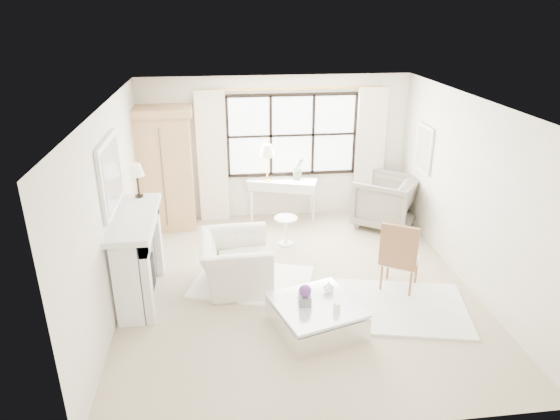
% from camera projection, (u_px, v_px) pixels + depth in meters
% --- Properties ---
extents(floor, '(5.50, 5.50, 0.00)m').
position_uv_depth(floor, '(297.00, 286.00, 7.41)').
color(floor, tan).
rests_on(floor, ground).
extents(ceiling, '(5.50, 5.50, 0.00)m').
position_uv_depth(ceiling, '(300.00, 103.00, 6.38)').
color(ceiling, white).
rests_on(ceiling, ground).
extents(wall_back, '(5.00, 0.00, 5.00)m').
position_uv_depth(wall_back, '(276.00, 148.00, 9.41)').
color(wall_back, white).
rests_on(wall_back, ground).
extents(wall_front, '(5.00, 0.00, 5.00)m').
position_uv_depth(wall_front, '(348.00, 316.00, 4.37)').
color(wall_front, beige).
rests_on(wall_front, ground).
extents(wall_left, '(0.00, 5.50, 5.50)m').
position_uv_depth(wall_left, '(113.00, 210.00, 6.61)').
color(wall_left, beige).
rests_on(wall_left, ground).
extents(wall_right, '(0.00, 5.50, 5.50)m').
position_uv_depth(wall_right, '(470.00, 194.00, 7.17)').
color(wall_right, beige).
rests_on(wall_right, ground).
extents(window_pane, '(2.40, 0.02, 1.50)m').
position_uv_depth(window_pane, '(292.00, 135.00, 9.33)').
color(window_pane, white).
rests_on(window_pane, wall_back).
extents(window_frame, '(2.50, 0.04, 1.50)m').
position_uv_depth(window_frame, '(292.00, 135.00, 9.32)').
color(window_frame, black).
rests_on(window_frame, wall_back).
extents(curtain_rod, '(3.30, 0.04, 0.04)m').
position_uv_depth(curtain_rod, '(293.00, 88.00, 8.94)').
color(curtain_rod, gold).
rests_on(curtain_rod, wall_back).
extents(curtain_left, '(0.55, 0.10, 2.47)m').
position_uv_depth(curtain_left, '(212.00, 158.00, 9.23)').
color(curtain_left, white).
rests_on(curtain_left, ground).
extents(curtain_right, '(0.55, 0.10, 2.47)m').
position_uv_depth(curtain_right, '(370.00, 152.00, 9.57)').
color(curtain_right, white).
rests_on(curtain_right, ground).
extents(fireplace, '(0.58, 1.66, 1.26)m').
position_uv_depth(fireplace, '(136.00, 256.00, 6.91)').
color(fireplace, silver).
rests_on(fireplace, ground).
extents(mirror_frame, '(0.05, 1.15, 0.95)m').
position_uv_depth(mirror_frame, '(110.00, 175.00, 6.43)').
color(mirror_frame, silver).
rests_on(mirror_frame, wall_left).
extents(mirror_glass, '(0.02, 1.00, 0.80)m').
position_uv_depth(mirror_glass, '(113.00, 175.00, 6.43)').
color(mirror_glass, silver).
rests_on(mirror_glass, wall_left).
extents(art_frame, '(0.04, 0.62, 0.82)m').
position_uv_depth(art_frame, '(424.00, 149.00, 8.65)').
color(art_frame, white).
rests_on(art_frame, wall_right).
extents(art_canvas, '(0.01, 0.52, 0.72)m').
position_uv_depth(art_canvas, '(423.00, 149.00, 8.65)').
color(art_canvas, '#B9AE90').
rests_on(art_canvas, wall_right).
extents(mantel_lamp, '(0.22, 0.22, 0.51)m').
position_uv_depth(mantel_lamp, '(136.00, 171.00, 7.16)').
color(mantel_lamp, black).
rests_on(mantel_lamp, fireplace).
extents(armoire, '(1.14, 0.73, 2.24)m').
position_uv_depth(armoire, '(164.00, 168.00, 8.97)').
color(armoire, tan).
rests_on(armoire, floor).
extents(console_table, '(1.38, 0.83, 0.80)m').
position_uv_depth(console_table, '(282.00, 199.00, 9.58)').
color(console_table, white).
rests_on(console_table, floor).
extents(console_lamp, '(0.28, 0.28, 0.69)m').
position_uv_depth(console_lamp, '(267.00, 152.00, 9.18)').
color(console_lamp, '#B99340').
rests_on(console_lamp, console_table).
extents(orchid_plant, '(0.28, 0.25, 0.43)m').
position_uv_depth(orchid_plant, '(299.00, 168.00, 9.37)').
color(orchid_plant, '#55714B').
rests_on(orchid_plant, console_table).
extents(side_table, '(0.40, 0.40, 0.51)m').
position_uv_depth(side_table, '(286.00, 227.00, 8.57)').
color(side_table, white).
rests_on(side_table, floor).
extents(rug_left, '(2.00, 1.68, 0.03)m').
position_uv_depth(rug_left, '(252.00, 282.00, 7.49)').
color(rug_left, white).
rests_on(rug_left, floor).
extents(rug_right, '(2.03, 1.69, 0.03)m').
position_uv_depth(rug_right, '(400.00, 307.00, 6.86)').
color(rug_right, white).
rests_on(rug_right, floor).
extents(club_armchair, '(1.02, 1.16, 0.75)m').
position_uv_depth(club_armchair, '(236.00, 262.00, 7.31)').
color(club_armchair, beige).
rests_on(club_armchair, floor).
extents(wingback_chair, '(1.45, 1.45, 0.96)m').
position_uv_depth(wingback_chair, '(386.00, 201.00, 9.26)').
color(wingback_chair, gray).
rests_on(wingback_chair, floor).
extents(french_chair, '(0.67, 0.67, 1.08)m').
position_uv_depth(french_chair, '(399.00, 270.00, 7.22)').
color(french_chair, '#8E5F3B').
rests_on(french_chair, floor).
extents(coffee_table, '(1.25, 1.25, 0.38)m').
position_uv_depth(coffee_table, '(316.00, 317.00, 6.37)').
color(coffee_table, white).
rests_on(coffee_table, floor).
extents(planter_box, '(0.16, 0.16, 0.12)m').
position_uv_depth(planter_box, '(305.00, 300.00, 6.26)').
color(planter_box, slate).
rests_on(planter_box, coffee_table).
extents(planter_flowers, '(0.16, 0.16, 0.16)m').
position_uv_depth(planter_flowers, '(305.00, 291.00, 6.21)').
color(planter_flowers, '#5E2F76').
rests_on(planter_flowers, planter_box).
extents(pillar_candle, '(0.08, 0.08, 0.12)m').
position_uv_depth(pillar_candle, '(337.00, 307.00, 6.11)').
color(pillar_candle, white).
rests_on(pillar_candle, coffee_table).
extents(coffee_vase, '(0.16, 0.16, 0.15)m').
position_uv_depth(coffee_vase, '(329.00, 287.00, 6.51)').
color(coffee_vase, white).
rests_on(coffee_vase, coffee_table).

